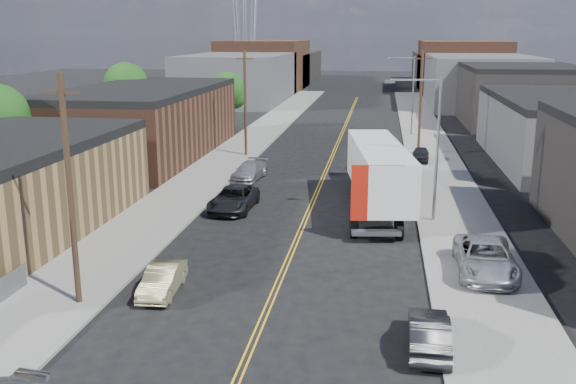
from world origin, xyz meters
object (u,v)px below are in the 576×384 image
(car_right_oncoming, at_px, (429,333))
(car_right_lot_a, at_px, (485,258))
(car_left_b, at_px, (162,280))
(car_right_lot_c, at_px, (420,154))
(semi_truck, at_px, (379,168))
(car_left_c, at_px, (234,199))
(car_left_d, at_px, (249,171))
(car_ahead_truck, at_px, (370,157))

(car_right_oncoming, relative_size, car_right_lot_a, 0.72)
(car_left_b, distance_m, car_right_lot_c, 35.03)
(semi_truck, bearing_deg, car_left_c, -171.37)
(car_right_oncoming, bearing_deg, semi_truck, -82.79)
(car_left_b, distance_m, car_left_c, 14.27)
(car_left_c, bearing_deg, car_right_oncoming, -55.49)
(car_right_lot_a, bearing_deg, car_left_b, -162.57)
(car_right_oncoming, bearing_deg, car_left_b, -16.37)
(semi_truck, xyz_separation_m, car_left_b, (-9.50, -17.10, -1.91))
(car_right_lot_c, bearing_deg, car_left_d, -142.71)
(semi_truck, height_order, car_left_d, semi_truck)
(car_right_lot_a, bearing_deg, car_right_lot_c, 94.56)
(car_right_oncoming, height_order, car_ahead_truck, car_ahead_truck)
(car_left_c, relative_size, car_right_oncoming, 1.31)
(car_left_d, height_order, car_ahead_truck, car_ahead_truck)
(car_right_lot_a, relative_size, car_ahead_truck, 1.01)
(car_right_oncoming, bearing_deg, car_right_lot_c, -91.08)
(car_right_lot_c, bearing_deg, car_ahead_truck, -149.46)
(semi_truck, distance_m, car_right_lot_c, 15.89)
(car_ahead_truck, bearing_deg, car_right_lot_a, -71.69)
(car_right_oncoming, relative_size, car_ahead_truck, 0.73)
(car_left_b, bearing_deg, semi_truck, 57.67)
(car_right_lot_c, bearing_deg, car_left_c, -121.22)
(car_left_b, height_order, car_right_lot_a, car_right_lot_a)
(semi_truck, bearing_deg, car_right_lot_c, 68.50)
(car_left_d, distance_m, car_right_lot_a, 24.78)
(car_right_lot_a, xyz_separation_m, car_ahead_truck, (-6.10, 26.00, -0.16))
(car_right_lot_a, bearing_deg, car_left_d, 130.42)
(car_left_d, bearing_deg, car_left_c, -78.37)
(car_left_b, bearing_deg, car_ahead_truck, 70.71)
(car_right_lot_a, bearing_deg, car_left_c, 147.27)
(car_right_lot_a, xyz_separation_m, car_right_lot_c, (-1.59, 28.18, -0.18))
(semi_truck, bearing_deg, car_ahead_truck, 85.58)
(semi_truck, relative_size, car_left_d, 3.60)
(car_right_lot_c, height_order, car_ahead_truck, car_ahead_truck)
(semi_truck, xyz_separation_m, car_right_oncoming, (2.10, -20.83, -1.86))
(semi_truck, xyz_separation_m, car_right_lot_a, (5.29, -12.83, -1.59))
(semi_truck, height_order, car_right_lot_c, semi_truck)
(car_left_c, distance_m, car_left_d, 9.27)
(car_left_b, relative_size, car_ahead_truck, 0.68)
(car_left_b, height_order, car_right_lot_c, car_right_lot_c)
(car_left_d, height_order, car_right_oncoming, car_left_d)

